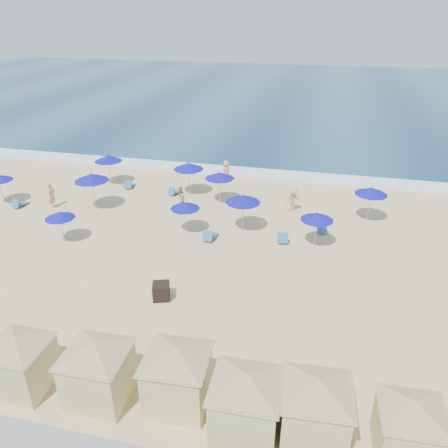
{
  "coord_description": "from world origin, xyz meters",
  "views": [
    {
      "loc": [
        6.97,
        -19.84,
        12.97
      ],
      "look_at": [
        1.56,
        3.0,
        1.22
      ],
      "focal_mm": 35.0,
      "sensor_mm": 36.0,
      "label": 1
    }
  ],
  "objects_px": {
    "umbrella_2": "(108,158)",
    "umbrella_5": "(185,206)",
    "cabana_3": "(246,395)",
    "umbrella_7": "(243,199)",
    "umbrella_8": "(371,191)",
    "umbrella_3": "(60,215)",
    "umbrella_9": "(317,217)",
    "cabana_4": "(316,401)",
    "beachgoer_2": "(293,200)",
    "beachgoer_1": "(180,198)",
    "beachgoer_3": "(226,171)",
    "beachgoer_0": "(52,195)",
    "umbrella_4": "(188,166)",
    "cabana_0": "(19,355)",
    "cabana_2": "(177,368)",
    "cabana_5": "(411,422)",
    "umbrella_6": "(220,175)",
    "cabana_1": "(97,363)",
    "trash_bin": "(161,291)",
    "umbrella_1": "(91,177)"
  },
  "relations": [
    {
      "from": "umbrella_2",
      "to": "umbrella_5",
      "type": "distance_m",
      "value": 10.82
    },
    {
      "from": "trash_bin",
      "to": "beachgoer_1",
      "type": "height_order",
      "value": "beachgoer_1"
    },
    {
      "from": "cabana_5",
      "to": "cabana_3",
      "type": "bearing_deg",
      "value": -176.26
    },
    {
      "from": "umbrella_9",
      "to": "umbrella_6",
      "type": "bearing_deg",
      "value": 144.88
    },
    {
      "from": "cabana_3",
      "to": "umbrella_9",
      "type": "height_order",
      "value": "cabana_3"
    },
    {
      "from": "umbrella_4",
      "to": "beachgoer_0",
      "type": "height_order",
      "value": "umbrella_4"
    },
    {
      "from": "umbrella_9",
      "to": "umbrella_5",
      "type": "bearing_deg",
      "value": -179.4
    },
    {
      "from": "cabana_3",
      "to": "umbrella_6",
      "type": "xyz_separation_m",
      "value": [
        -5.45,
        18.56,
        0.45
      ]
    },
    {
      "from": "beachgoer_0",
      "to": "beachgoer_2",
      "type": "distance_m",
      "value": 17.09
    },
    {
      "from": "beachgoer_1",
      "to": "beachgoer_2",
      "type": "bearing_deg",
      "value": 87.15
    },
    {
      "from": "cabana_0",
      "to": "cabana_1",
      "type": "distance_m",
      "value": 3.04
    },
    {
      "from": "cabana_4",
      "to": "beachgoer_2",
      "type": "relative_size",
      "value": 2.57
    },
    {
      "from": "beachgoer_0",
      "to": "beachgoer_1",
      "type": "bearing_deg",
      "value": -79.8
    },
    {
      "from": "beachgoer_2",
      "to": "beachgoer_1",
      "type": "bearing_deg",
      "value": 156.47
    },
    {
      "from": "cabana_0",
      "to": "beachgoer_3",
      "type": "distance_m",
      "value": 22.9
    },
    {
      "from": "trash_bin",
      "to": "umbrella_5",
      "type": "xyz_separation_m",
      "value": [
        -0.97,
        7.02,
        1.45
      ]
    },
    {
      "from": "umbrella_1",
      "to": "beachgoer_1",
      "type": "bearing_deg",
      "value": 14.52
    },
    {
      "from": "cabana_0",
      "to": "umbrella_7",
      "type": "distance_m",
      "value": 15.54
    },
    {
      "from": "cabana_0",
      "to": "umbrella_9",
      "type": "distance_m",
      "value": 16.9
    },
    {
      "from": "cabana_2",
      "to": "umbrella_6",
      "type": "distance_m",
      "value": 18.15
    },
    {
      "from": "cabana_3",
      "to": "umbrella_2",
      "type": "bearing_deg",
      "value": 126.57
    },
    {
      "from": "cabana_0",
      "to": "umbrella_3",
      "type": "bearing_deg",
      "value": 114.75
    },
    {
      "from": "cabana_5",
      "to": "beachgoer_0",
      "type": "xyz_separation_m",
      "value": [
        -22.01,
        14.63,
        -0.53
      ]
    },
    {
      "from": "umbrella_8",
      "to": "beachgoer_3",
      "type": "bearing_deg",
      "value": 155.85
    },
    {
      "from": "cabana_0",
      "to": "umbrella_4",
      "type": "xyz_separation_m",
      "value": [
        0.37,
        19.52,
        0.74
      ]
    },
    {
      "from": "umbrella_2",
      "to": "beachgoer_0",
      "type": "relative_size",
      "value": 1.33
    },
    {
      "from": "trash_bin",
      "to": "cabana_5",
      "type": "distance_m",
      "value": 12.26
    },
    {
      "from": "beachgoer_1",
      "to": "umbrella_2",
      "type": "bearing_deg",
      "value": -126.02
    },
    {
      "from": "umbrella_5",
      "to": "umbrella_3",
      "type": "bearing_deg",
      "value": -157.07
    },
    {
      "from": "cabana_2",
      "to": "cabana_3",
      "type": "distance_m",
      "value": 2.65
    },
    {
      "from": "cabana_3",
      "to": "umbrella_7",
      "type": "height_order",
      "value": "cabana_3"
    },
    {
      "from": "trash_bin",
      "to": "cabana_0",
      "type": "distance_m",
      "value": 7.19
    },
    {
      "from": "cabana_1",
      "to": "beachgoer_0",
      "type": "xyz_separation_m",
      "value": [
        -11.45,
        14.75,
        -0.68
      ]
    },
    {
      "from": "umbrella_5",
      "to": "cabana_0",
      "type": "bearing_deg",
      "value": -98.68
    },
    {
      "from": "cabana_2",
      "to": "umbrella_6",
      "type": "bearing_deg",
      "value": 99.12
    },
    {
      "from": "cabana_5",
      "to": "umbrella_8",
      "type": "xyz_separation_m",
      "value": [
        -0.19,
        17.57,
        0.66
      ]
    },
    {
      "from": "umbrella_4",
      "to": "umbrella_8",
      "type": "bearing_deg",
      "value": -7.22
    },
    {
      "from": "trash_bin",
      "to": "beachgoer_1",
      "type": "distance_m",
      "value": 10.82
    },
    {
      "from": "umbrella_4",
      "to": "umbrella_6",
      "type": "bearing_deg",
      "value": -20.77
    },
    {
      "from": "umbrella_3",
      "to": "cabana_2",
      "type": "bearing_deg",
      "value": -42.71
    },
    {
      "from": "umbrella_9",
      "to": "cabana_0",
      "type": "bearing_deg",
      "value": -126.81
    },
    {
      "from": "cabana_0",
      "to": "cabana_4",
      "type": "relative_size",
      "value": 0.93
    },
    {
      "from": "cabana_5",
      "to": "umbrella_3",
      "type": "relative_size",
      "value": 1.99
    },
    {
      "from": "umbrella_5",
      "to": "cabana_1",
      "type": "bearing_deg",
      "value": -85.76
    },
    {
      "from": "beachgoer_2",
      "to": "umbrella_4",
      "type": "bearing_deg",
      "value": 137.94
    },
    {
      "from": "beachgoer_1",
      "to": "cabana_1",
      "type": "bearing_deg",
      "value": -3.15
    },
    {
      "from": "umbrella_6",
      "to": "beachgoer_0",
      "type": "bearing_deg",
      "value": -162.56
    },
    {
      "from": "umbrella_3",
      "to": "umbrella_9",
      "type": "height_order",
      "value": "umbrella_9"
    },
    {
      "from": "cabana_3",
      "to": "beachgoer_1",
      "type": "xyz_separation_m",
      "value": [
        -7.95,
        16.97,
        -0.86
      ]
    },
    {
      "from": "umbrella_2",
      "to": "umbrella_8",
      "type": "xyz_separation_m",
      "value": [
        19.88,
        -2.23,
        -0.03
      ]
    }
  ]
}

